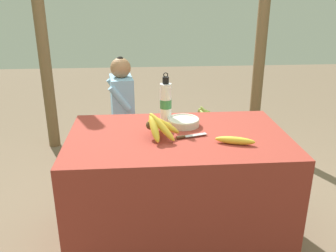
# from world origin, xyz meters

# --- Properties ---
(ground_plane) EXTENTS (12.00, 12.00, 0.00)m
(ground_plane) POSITION_xyz_m (0.00, 0.00, 0.00)
(ground_plane) COLOR #75604C
(market_counter) EXTENTS (1.35, 0.84, 0.77)m
(market_counter) POSITION_xyz_m (0.00, 0.00, 0.38)
(market_counter) COLOR maroon
(market_counter) RESTS_ON ground_plane
(banana_bunch_ripe) EXTENTS (0.21, 0.32, 0.17)m
(banana_bunch_ripe) POSITION_xyz_m (-0.12, -0.03, 0.85)
(banana_bunch_ripe) COLOR #4C381E
(banana_bunch_ripe) RESTS_ON market_counter
(serving_bowl) EXTENTS (0.21, 0.21, 0.05)m
(serving_bowl) POSITION_xyz_m (0.05, 0.16, 0.80)
(serving_bowl) COLOR silver
(serving_bowl) RESTS_ON market_counter
(water_bottle) EXTENTS (0.08, 0.08, 0.34)m
(water_bottle) POSITION_xyz_m (-0.06, 0.22, 0.91)
(water_bottle) COLOR white
(water_bottle) RESTS_ON market_counter
(loose_banana_front) EXTENTS (0.23, 0.11, 0.04)m
(loose_banana_front) POSITION_xyz_m (0.31, -0.17, 0.79)
(loose_banana_front) COLOR gold
(loose_banana_front) RESTS_ON market_counter
(knife) EXTENTS (0.20, 0.08, 0.02)m
(knife) POSITION_xyz_m (0.05, -0.05, 0.78)
(knife) COLOR #BCBCC1
(knife) RESTS_ON market_counter
(wooden_bench) EXTENTS (1.56, 0.32, 0.40)m
(wooden_bench) POSITION_xyz_m (-0.07, 1.27, 0.34)
(wooden_bench) COLOR brown
(wooden_bench) RESTS_ON ground_plane
(seated_vendor) EXTENTS (0.43, 0.41, 1.04)m
(seated_vendor) POSITION_xyz_m (-0.45, 1.24, 0.60)
(seated_vendor) COLOR #232328
(seated_vendor) RESTS_ON ground_plane
(banana_bunch_green) EXTENTS (0.19, 0.30, 0.15)m
(banana_bunch_green) POSITION_xyz_m (0.40, 1.27, 0.47)
(banana_bunch_green) COLOR #4C381E
(banana_bunch_green) RESTS_ON wooden_bench
(support_post_near) EXTENTS (0.12, 0.12, 2.32)m
(support_post_near) POSITION_xyz_m (-1.19, 1.69, 1.16)
(support_post_near) COLOR brown
(support_post_near) RESTS_ON ground_plane
(support_post_far) EXTENTS (0.12, 0.12, 2.32)m
(support_post_far) POSITION_xyz_m (1.05, 1.69, 1.16)
(support_post_far) COLOR brown
(support_post_far) RESTS_ON ground_plane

